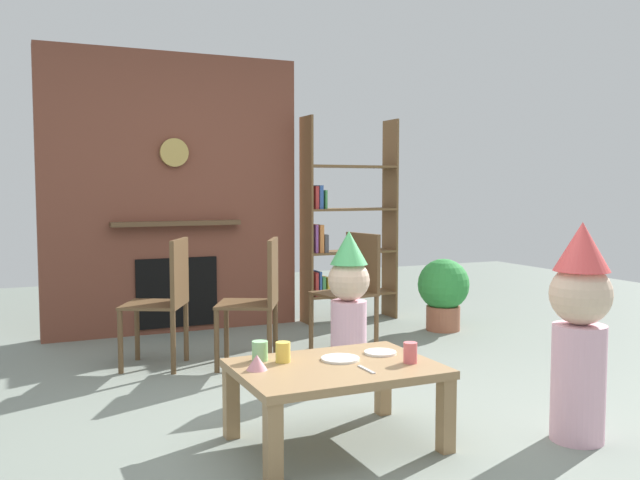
{
  "coord_description": "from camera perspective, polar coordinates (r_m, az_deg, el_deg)",
  "views": [
    {
      "loc": [
        -1.53,
        -3.33,
        1.25
      ],
      "look_at": [
        0.15,
        0.4,
        0.94
      ],
      "focal_mm": 38.35,
      "sensor_mm": 36.0,
      "label": 1
    }
  ],
  "objects": [
    {
      "name": "paper_plate_front",
      "position": [
        3.59,
        5.05,
        -9.33
      ],
      "size": [
        0.17,
        0.17,
        0.01
      ],
      "primitive_type": "cylinder",
      "color": "white",
      "rests_on": "coffee_table"
    },
    {
      "name": "coffee_table",
      "position": [
        3.38,
        1.31,
        -11.36
      ],
      "size": [
        0.96,
        0.69,
        0.4
      ],
      "color": "#9E7A51",
      "rests_on": "ground_plane"
    },
    {
      "name": "bookshelf",
      "position": [
        6.4,
        1.85,
        0.9
      ],
      "size": [
        0.9,
        0.28,
        1.9
      ],
      "color": "brown",
      "rests_on": "ground_plane"
    },
    {
      "name": "child_with_cone_hat",
      "position": [
        3.61,
        20.86,
        -6.73
      ],
      "size": [
        0.3,
        0.3,
        1.09
      ],
      "rotation": [
        0.0,
        0.0,
        2.76
      ],
      "color": "#EAB2C6",
      "rests_on": "ground_plane"
    },
    {
      "name": "paper_cup_near_right",
      "position": [
        3.41,
        7.54,
        -9.3
      ],
      "size": [
        0.07,
        0.07,
        0.1
      ],
      "primitive_type": "cylinder",
      "color": "#E5666B",
      "rests_on": "coffee_table"
    },
    {
      "name": "dining_chair_right",
      "position": [
        5.3,
        2.78,
        -3.66
      ],
      "size": [
        0.46,
        0.46,
        0.9
      ],
      "rotation": [
        0.0,
        0.0,
        3.32
      ],
      "color": "brown",
      "rests_on": "ground_plane"
    },
    {
      "name": "ground_plane",
      "position": [
        3.87,
        0.43,
        -14.48
      ],
      "size": [
        12.0,
        12.0,
        0.0
      ],
      "primitive_type": "plane",
      "color": "gray"
    },
    {
      "name": "paper_cup_near_left",
      "position": [
        3.4,
        -3.11,
        -9.33
      ],
      "size": [
        0.07,
        0.07,
        0.1
      ],
      "primitive_type": "cylinder",
      "color": "#F2CC4C",
      "rests_on": "coffee_table"
    },
    {
      "name": "brick_fireplace_feature",
      "position": [
        6.06,
        -12.16,
        3.72
      ],
      "size": [
        2.2,
        0.28,
        2.4
      ],
      "color": "brown",
      "rests_on": "ground_plane"
    },
    {
      "name": "child_in_pink",
      "position": [
        4.44,
        2.41,
        -5.17
      ],
      "size": [
        0.27,
        0.27,
        0.98
      ],
      "rotation": [
        0.0,
        0.0,
        -2.09
      ],
      "color": "#EAB2C6",
      "rests_on": "ground_plane"
    },
    {
      "name": "birthday_cake_slice",
      "position": [
        3.27,
        -5.29,
        -10.13
      ],
      "size": [
        0.1,
        0.1,
        0.07
      ],
      "primitive_type": "cone",
      "color": "pink",
      "rests_on": "coffee_table"
    },
    {
      "name": "paper_cup_center",
      "position": [
        3.44,
        -5.04,
        -9.21
      ],
      "size": [
        0.08,
        0.08,
        0.1
      ],
      "primitive_type": "cylinder",
      "color": "#8CD18C",
      "rests_on": "coffee_table"
    },
    {
      "name": "dining_chair_left",
      "position": [
        4.88,
        -12.67,
        -4.47
      ],
      "size": [
        0.54,
        0.54,
        0.9
      ],
      "rotation": [
        0.0,
        0.0,
        2.67
      ],
      "color": "brown",
      "rests_on": "ground_plane"
    },
    {
      "name": "potted_plant_tall",
      "position": [
        6.11,
        10.26,
        -4.14
      ],
      "size": [
        0.45,
        0.45,
        0.63
      ],
      "color": "#9E5B42",
      "rests_on": "ground_plane"
    },
    {
      "name": "paper_plate_rear",
      "position": [
        3.45,
        1.71,
        -9.87
      ],
      "size": [
        0.19,
        0.19,
        0.01
      ],
      "primitive_type": "cylinder",
      "color": "white",
      "rests_on": "coffee_table"
    },
    {
      "name": "dining_chair_middle",
      "position": [
        4.8,
        -5.04,
        -4.53
      ],
      "size": [
        0.54,
        0.54,
        0.9
      ],
      "rotation": [
        0.0,
        0.0,
        2.67
      ],
      "color": "brown",
      "rests_on": "ground_plane"
    },
    {
      "name": "table_fork",
      "position": [
        3.27,
        3.89,
        -10.72
      ],
      "size": [
        0.02,
        0.15,
        0.01
      ],
      "primitive_type": "cube",
      "rotation": [
        0.0,
        0.0,
        1.57
      ],
      "color": "silver",
      "rests_on": "coffee_table"
    }
  ]
}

